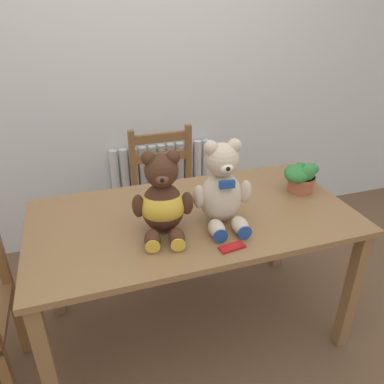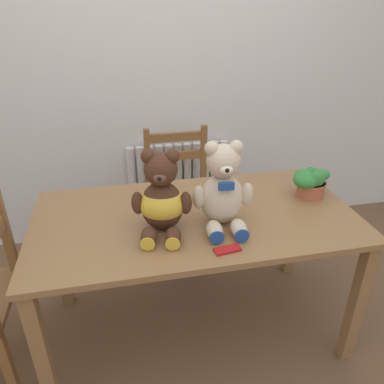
{
  "view_description": "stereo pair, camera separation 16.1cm",
  "coord_description": "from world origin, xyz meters",
  "px_view_note": "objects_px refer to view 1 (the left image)",
  "views": [
    {
      "loc": [
        -0.49,
        -1.08,
        1.69
      ],
      "look_at": [
        -0.03,
        0.32,
        0.92
      ],
      "focal_mm": 35.0,
      "sensor_mm": 36.0,
      "label": 1
    },
    {
      "loc": [
        -0.34,
        -1.12,
        1.69
      ],
      "look_at": [
        -0.03,
        0.32,
        0.92
      ],
      "focal_mm": 35.0,
      "sensor_mm": 36.0,
      "label": 2
    }
  ],
  "objects_px": {
    "teddy_bear_left": "(163,201)",
    "potted_plant": "(300,176)",
    "chocolate_bar": "(232,247)",
    "teddy_bear_right": "(222,189)",
    "wooden_chair_behind": "(167,197)"
  },
  "relations": [
    {
      "from": "teddy_bear_left",
      "to": "potted_plant",
      "type": "bearing_deg",
      "value": -157.3
    },
    {
      "from": "teddy_bear_left",
      "to": "potted_plant",
      "type": "xyz_separation_m",
      "value": [
        0.8,
        0.16,
        -0.07
      ]
    },
    {
      "from": "chocolate_bar",
      "to": "teddy_bear_right",
      "type": "bearing_deg",
      "value": 80.47
    },
    {
      "from": "teddy_bear_right",
      "to": "chocolate_bar",
      "type": "xyz_separation_m",
      "value": [
        -0.04,
        -0.22,
        -0.17
      ]
    },
    {
      "from": "wooden_chair_behind",
      "to": "potted_plant",
      "type": "bearing_deg",
      "value": 130.16
    },
    {
      "from": "teddy_bear_left",
      "to": "teddy_bear_right",
      "type": "distance_m",
      "value": 0.28
    },
    {
      "from": "teddy_bear_left",
      "to": "wooden_chair_behind",
      "type": "bearing_deg",
      "value": -93.5
    },
    {
      "from": "teddy_bear_right",
      "to": "potted_plant",
      "type": "distance_m",
      "value": 0.55
    },
    {
      "from": "wooden_chair_behind",
      "to": "chocolate_bar",
      "type": "bearing_deg",
      "value": 90.79
    },
    {
      "from": "potted_plant",
      "to": "chocolate_bar",
      "type": "height_order",
      "value": "potted_plant"
    },
    {
      "from": "teddy_bear_right",
      "to": "potted_plant",
      "type": "height_order",
      "value": "teddy_bear_right"
    },
    {
      "from": "wooden_chair_behind",
      "to": "teddy_bear_left",
      "type": "bearing_deg",
      "value": 74.84
    },
    {
      "from": "chocolate_bar",
      "to": "wooden_chair_behind",
      "type": "bearing_deg",
      "value": 90.79
    },
    {
      "from": "teddy_bear_right",
      "to": "chocolate_bar",
      "type": "height_order",
      "value": "teddy_bear_right"
    },
    {
      "from": "wooden_chair_behind",
      "to": "teddy_bear_right",
      "type": "height_order",
      "value": "teddy_bear_right"
    }
  ]
}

